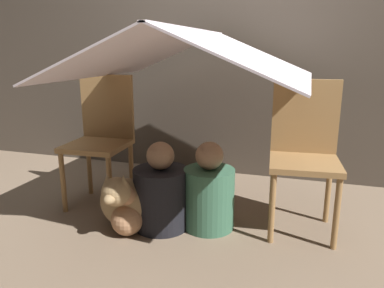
{
  "coord_description": "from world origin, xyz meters",
  "views": [
    {
      "loc": [
        0.72,
        -2.16,
        1.14
      ],
      "look_at": [
        0.0,
        0.15,
        0.53
      ],
      "focal_mm": 35.0,
      "sensor_mm": 36.0,
      "label": 1
    }
  ],
  "objects_px": {
    "chair_left": "(102,134)",
    "person_front": "(161,194)",
    "chair_right": "(304,149)",
    "person_second": "(209,194)",
    "dog": "(126,201)"
  },
  "relations": [
    {
      "from": "chair_left",
      "to": "person_front",
      "type": "distance_m",
      "value": 0.71
    },
    {
      "from": "chair_right",
      "to": "person_second",
      "type": "xyz_separation_m",
      "value": [
        -0.57,
        -0.19,
        -0.29
      ]
    },
    {
      "from": "chair_right",
      "to": "dog",
      "type": "distance_m",
      "value": 1.18
    },
    {
      "from": "person_front",
      "to": "dog",
      "type": "xyz_separation_m",
      "value": [
        -0.2,
        -0.11,
        -0.03
      ]
    },
    {
      "from": "chair_right",
      "to": "chair_left",
      "type": "bearing_deg",
      "value": 174.95
    },
    {
      "from": "person_front",
      "to": "person_second",
      "type": "distance_m",
      "value": 0.31
    },
    {
      "from": "chair_right",
      "to": "person_front",
      "type": "xyz_separation_m",
      "value": [
        -0.87,
        -0.28,
        -0.3
      ]
    },
    {
      "from": "person_front",
      "to": "chair_right",
      "type": "bearing_deg",
      "value": 17.73
    },
    {
      "from": "chair_left",
      "to": "chair_right",
      "type": "distance_m",
      "value": 1.45
    },
    {
      "from": "person_front",
      "to": "chair_left",
      "type": "bearing_deg",
      "value": 154.48
    },
    {
      "from": "chair_left",
      "to": "chair_right",
      "type": "xyz_separation_m",
      "value": [
        1.45,
        -0.0,
        0.0
      ]
    },
    {
      "from": "chair_left",
      "to": "chair_right",
      "type": "bearing_deg",
      "value": -2.63
    },
    {
      "from": "dog",
      "to": "person_front",
      "type": "bearing_deg",
      "value": 28.63
    },
    {
      "from": "person_second",
      "to": "person_front",
      "type": "bearing_deg",
      "value": -164.45
    },
    {
      "from": "person_front",
      "to": "dog",
      "type": "height_order",
      "value": "person_front"
    }
  ]
}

